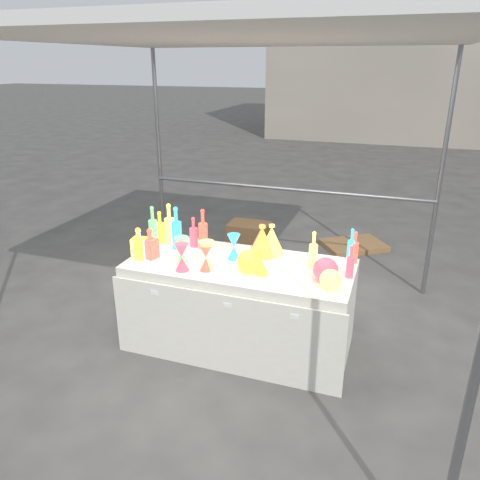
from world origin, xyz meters
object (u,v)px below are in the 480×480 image
(display_table, at_px, (240,305))
(globe_0, at_px, (249,262))
(hourglass_0, at_px, (206,258))
(cardboard_box_closed, at_px, (249,237))
(decanter_0, at_px, (139,243))

(display_table, distance_m, globe_0, 0.48)
(display_table, relative_size, hourglass_0, 8.83)
(display_table, bearing_deg, hourglass_0, -135.49)
(cardboard_box_closed, relative_size, hourglass_0, 2.42)
(decanter_0, xyz_separation_m, globe_0, (0.93, 0.05, -0.06))
(globe_0, bearing_deg, display_table, 135.80)
(display_table, xyz_separation_m, cardboard_box_closed, (-0.58, 2.04, -0.19))
(display_table, height_order, globe_0, globe_0)
(hourglass_0, relative_size, globe_0, 1.10)
(display_table, bearing_deg, decanter_0, -168.74)
(cardboard_box_closed, distance_m, decanter_0, 2.32)
(display_table, xyz_separation_m, decanter_0, (-0.81, -0.16, 0.51))
(display_table, relative_size, globe_0, 9.72)
(decanter_0, relative_size, hourglass_0, 1.27)
(display_table, xyz_separation_m, globe_0, (0.12, -0.11, 0.45))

